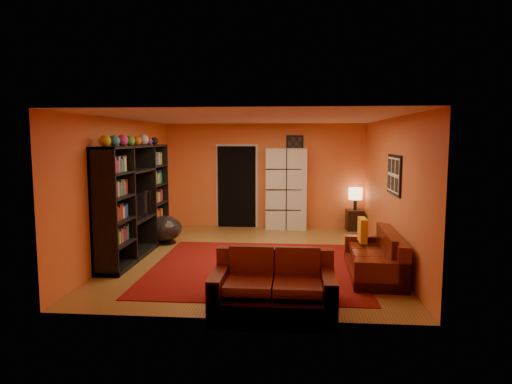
# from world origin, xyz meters

# --- Properties ---
(floor) EXTENTS (6.00, 6.00, 0.00)m
(floor) POSITION_xyz_m (0.00, 0.00, 0.00)
(floor) COLOR brown
(floor) RESTS_ON ground
(ceiling) EXTENTS (6.00, 6.00, 0.00)m
(ceiling) POSITION_xyz_m (0.00, 0.00, 2.60)
(ceiling) COLOR white
(ceiling) RESTS_ON wall_back
(wall_back) EXTENTS (6.00, 0.00, 6.00)m
(wall_back) POSITION_xyz_m (0.00, 3.00, 1.30)
(wall_back) COLOR #D8622F
(wall_back) RESTS_ON floor
(wall_front) EXTENTS (6.00, 0.00, 6.00)m
(wall_front) POSITION_xyz_m (0.00, -3.00, 1.30)
(wall_front) COLOR #D8622F
(wall_front) RESTS_ON floor
(wall_left) EXTENTS (0.00, 6.00, 6.00)m
(wall_left) POSITION_xyz_m (-2.50, 0.00, 1.30)
(wall_left) COLOR #D8622F
(wall_left) RESTS_ON floor
(wall_right) EXTENTS (0.00, 6.00, 6.00)m
(wall_right) POSITION_xyz_m (2.50, 0.00, 1.30)
(wall_right) COLOR #D8622F
(wall_right) RESTS_ON floor
(rug) EXTENTS (3.60, 3.60, 0.01)m
(rug) POSITION_xyz_m (0.10, -0.70, 0.01)
(rug) COLOR #5B0A0A
(rug) RESTS_ON floor
(doorway) EXTENTS (0.95, 0.10, 2.04)m
(doorway) POSITION_xyz_m (-0.70, 2.96, 1.02)
(doorway) COLOR black
(doorway) RESTS_ON floor
(wall_art_right) EXTENTS (0.03, 1.00, 0.70)m
(wall_art_right) POSITION_xyz_m (2.48, -0.30, 1.60)
(wall_art_right) COLOR black
(wall_art_right) RESTS_ON wall_right
(wall_art_back) EXTENTS (0.42, 0.03, 0.52)m
(wall_art_back) POSITION_xyz_m (0.75, 2.98, 2.05)
(wall_art_back) COLOR black
(wall_art_back) RESTS_ON wall_back
(entertainment_unit) EXTENTS (0.45, 3.00, 2.10)m
(entertainment_unit) POSITION_xyz_m (-2.27, 0.00, 1.05)
(entertainment_unit) COLOR black
(entertainment_unit) RESTS_ON floor
(tv) EXTENTS (0.87, 0.11, 0.50)m
(tv) POSITION_xyz_m (-2.23, -0.00, 0.97)
(tv) COLOR black
(tv) RESTS_ON entertainment_unit
(sofa) EXTENTS (0.86, 1.96, 0.85)m
(sofa) POSITION_xyz_m (2.13, -0.97, 0.29)
(sofa) COLOR #471109
(sofa) RESTS_ON rug
(loveseat) EXTENTS (1.65, 1.00, 0.85)m
(loveseat) POSITION_xyz_m (0.48, -2.41, 0.28)
(loveseat) COLOR #471109
(loveseat) RESTS_ON rug
(throw_pillow) EXTENTS (0.12, 0.42, 0.42)m
(throw_pillow) POSITION_xyz_m (1.95, -0.39, 0.63)
(throw_pillow) COLOR orange
(throw_pillow) RESTS_ON sofa
(coffee_table) EXTENTS (0.84, 0.84, 0.42)m
(coffee_table) POSITION_xyz_m (0.09, -1.43, 0.38)
(coffee_table) COLOR silver
(coffee_table) RESTS_ON floor
(storage_cabinet) EXTENTS (1.01, 0.47, 1.99)m
(storage_cabinet) POSITION_xyz_m (0.56, 2.80, 1.00)
(storage_cabinet) COLOR beige
(storage_cabinet) RESTS_ON floor
(bowl_chair) EXTENTS (0.73, 0.73, 0.59)m
(bowl_chair) POSITION_xyz_m (-2.00, 0.97, 0.32)
(bowl_chair) COLOR black
(bowl_chair) RESTS_ON floor
(side_table) EXTENTS (0.42, 0.42, 0.50)m
(side_table) POSITION_xyz_m (2.23, 2.75, 0.25)
(side_table) COLOR black
(side_table) RESTS_ON floor
(table_lamp) EXTENTS (0.33, 0.33, 0.54)m
(table_lamp) POSITION_xyz_m (2.23, 2.75, 0.89)
(table_lamp) COLOR black
(table_lamp) RESTS_ON side_table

